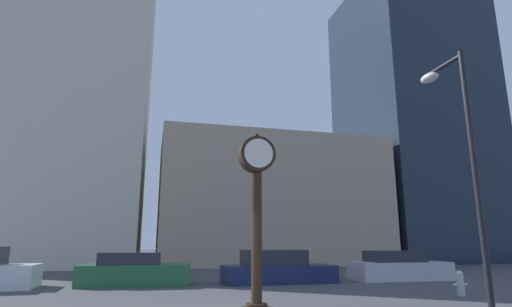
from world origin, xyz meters
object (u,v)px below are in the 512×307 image
Objects in this scene: car_navy at (277,269)px; street_lamp_right at (459,137)px; car_silver at (398,267)px; street_clock at (257,201)px; car_green at (134,271)px; fire_hydrant_near at (460,283)px.

street_lamp_right is at bearing -78.67° from car_navy.
car_navy is 1.07× the size of car_silver.
car_silver is at bearing 38.87° from street_clock.
car_green is at bearing 113.07° from street_clock.
fire_hydrant_near is at bearing 11.32° from street_clock.
fire_hydrant_near is 0.12× the size of street_lamp_right.
car_silver is 10.22m from street_lamp_right.
car_silver reaches higher than fire_hydrant_near.
street_clock is 1.03× the size of car_green.
fire_hydrant_near is at bearing -27.70° from car_green.
car_green is at bearing -179.78° from car_silver.
street_clock is 5.25m from street_lamp_right.
street_clock is 11.07m from car_silver.
car_navy reaches higher than fire_hydrant_near.
street_clock reaches higher than car_green.
car_green is 11.85m from fire_hydrant_near.
fire_hydrant_near is at bearing -101.13° from car_silver.
street_clock is at bearing -168.68° from fire_hydrant_near.
car_navy is at bearing 68.71° from street_clock.
fire_hydrant_near is at bearing 53.88° from street_lamp_right.
car_navy reaches higher than car_green.
car_green is 0.98× the size of car_silver.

